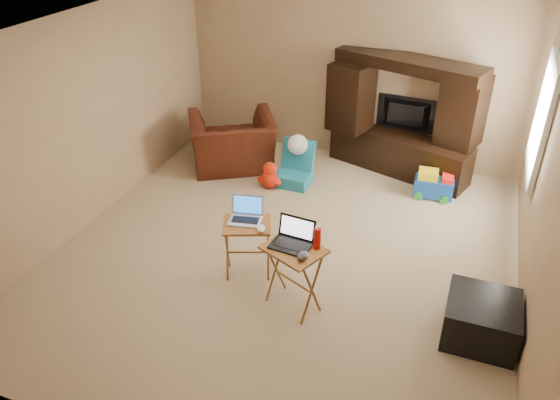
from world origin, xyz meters
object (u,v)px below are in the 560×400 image
at_px(tray_table_left, 248,249).
at_px(recliner, 233,143).
at_px(laptop_right, 291,236).
at_px(entertainment_center, 403,117).
at_px(mouse_left, 261,229).
at_px(water_bottle, 317,239).
at_px(child_rocker, 294,164).
at_px(ottoman, 481,320).
at_px(television, 405,115).
at_px(push_toy, 434,184).
at_px(mouse_right, 303,256).
at_px(plush_toy, 270,175).
at_px(tray_table_right, 293,278).
at_px(laptop_left, 245,212).

bearing_deg(tray_table_left, recliner, 97.50).
relative_size(recliner, laptop_right, 3.21).
bearing_deg(entertainment_center, mouse_left, -88.08).
relative_size(recliner, water_bottle, 5.45).
distance_m(entertainment_center, water_bottle, 3.23).
bearing_deg(recliner, child_rocker, 138.60).
xyz_separation_m(recliner, tray_table_left, (1.23, -2.25, -0.06)).
bearing_deg(ottoman, television, 112.13).
distance_m(entertainment_center, push_toy, 1.05).
xyz_separation_m(recliner, mouse_right, (1.98, -2.69, 0.35)).
bearing_deg(recliner, laptop_right, 94.20).
distance_m(child_rocker, plush_toy, 0.37).
relative_size(tray_table_left, mouse_left, 4.92).
relative_size(television, mouse_right, 5.91).
distance_m(ottoman, tray_table_left, 2.40).
height_order(recliner, tray_table_right, recliner).
bearing_deg(push_toy, laptop_left, -130.18).
xyz_separation_m(child_rocker, ottoman, (2.60, -2.17, -0.10)).
distance_m(ottoman, mouse_right, 1.75).
bearing_deg(laptop_right, push_toy, 73.40).
relative_size(push_toy, mouse_left, 3.93).
height_order(mouse_left, mouse_right, mouse_right).
distance_m(ottoman, mouse_left, 2.25).
distance_m(mouse_right, water_bottle, 0.23).
distance_m(laptop_left, laptop_right, 0.70).
bearing_deg(laptop_right, tray_table_left, 157.91).
distance_m(television, tray_table_right, 3.52).
bearing_deg(tray_table_right, water_bottle, 45.69).
relative_size(tray_table_left, laptop_right, 1.74).
bearing_deg(mouse_right, mouse_left, 146.84).
height_order(television, plush_toy, television).
xyz_separation_m(laptop_left, mouse_left, (0.22, -0.10, -0.09)).
bearing_deg(child_rocker, laptop_right, -70.79).
xyz_separation_m(entertainment_center, tray_table_left, (-1.07, -2.98, -0.51)).
distance_m(laptop_right, water_bottle, 0.25).
bearing_deg(laptop_left, water_bottle, -29.40).
distance_m(mouse_left, mouse_right, 0.68).
height_order(entertainment_center, push_toy, entertainment_center).
xyz_separation_m(child_rocker, laptop_left, (0.18, -2.03, 0.46)).
height_order(push_toy, tray_table_left, tray_table_left).
xyz_separation_m(child_rocker, laptop_right, (0.80, -2.37, 0.52)).
relative_size(push_toy, tray_table_right, 0.72).
relative_size(ottoman, laptop_right, 1.75).
bearing_deg(laptop_right, tray_table_right, -21.54).
relative_size(plush_toy, tray_table_right, 0.55).
bearing_deg(water_bottle, entertainment_center, 85.71).
bearing_deg(television, tray_table_left, 76.59).
relative_size(laptop_left, mouse_left, 2.58).
distance_m(entertainment_center, child_rocker, 1.66).
bearing_deg(tray_table_right, ottoman, 30.75).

